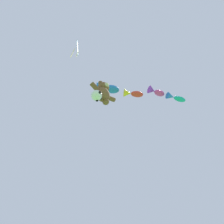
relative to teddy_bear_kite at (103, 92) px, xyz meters
name	(u,v)px	position (x,y,z in m)	size (l,w,h in m)	color
teddy_bear_kite	(103,92)	(0.00, 0.00, 0.00)	(2.43, 1.07, 2.46)	brown
soccer_ball_kite	(97,96)	(-0.66, -0.16, -1.30)	(0.84, 0.84, 0.77)	white
fish_kite_cobalt	(106,88)	(0.80, 0.69, 2.32)	(2.28, 1.89, 1.00)	blue
fish_kite_crimson	(132,94)	(2.77, -0.67, 1.90)	(1.84, 1.55, 0.74)	red
fish_kite_magenta	(156,92)	(4.42, -2.11, 2.24)	(1.71, 1.17, 0.75)	#E53F9E
fish_kite_teal	(175,98)	(6.09, -2.97, 1.94)	(1.98, 1.27, 0.64)	#19ADB2
diamond_kite	(77,49)	(-3.18, -0.23, 3.17)	(0.82, 1.06, 2.89)	#19ADB2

